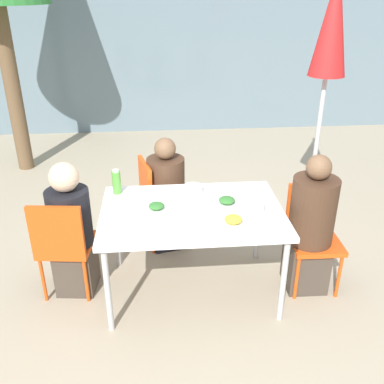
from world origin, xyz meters
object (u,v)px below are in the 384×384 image
person_left (72,232)px  chair_far (157,197)px  bottle (117,182)px  chair_right (313,228)px  chair_left (63,242)px  salad_bowl (193,189)px  person_far (166,197)px  closed_umbrella (331,39)px  person_right (310,229)px  drinking_cup (260,207)px

person_left → chair_far: person_left is taller
bottle → chair_right: bearing=-10.3°
chair_left → chair_far: (0.73, 0.72, 0.00)m
chair_left → chair_far: bearing=50.9°
chair_right → salad_bowl: chair_right is taller
person_far → closed_umbrella: size_ratio=0.44×
chair_left → person_right: person_right is taller
chair_left → chair_right: bearing=7.2°
person_right → person_far: bearing=-32.3°
person_right → bottle: person_right is taller
chair_right → drinking_cup: bearing=18.7°
chair_right → bottle: size_ratio=4.15×
chair_left → bottle: (0.41, 0.31, 0.35)m
person_left → drinking_cup: person_left is taller
chair_right → chair_far: bearing=-27.5°
chair_far → drinking_cup: size_ratio=8.14×
bottle → salad_bowl: size_ratio=1.32×
person_far → chair_right: bearing=46.6°
closed_umbrella → drinking_cup: size_ratio=23.38×
person_far → bottle: 0.65m
person_right → closed_umbrella: closed_umbrella is taller
person_right → drinking_cup: size_ratio=11.09×
chair_left → person_far: 1.07m
chair_far → person_far: (0.09, -0.03, 0.00)m
person_right → salad_bowl: (-0.91, 0.32, 0.23)m
chair_right → person_far: person_far is taller
chair_right → salad_bowl: size_ratio=5.47×
person_left → drinking_cup: (1.44, -0.20, 0.27)m
person_right → chair_far: 1.43m
closed_umbrella → person_right: bearing=-110.0°
person_right → closed_umbrella: size_ratio=0.47×
person_right → salad_bowl: person_right is taller
person_right → chair_far: person_right is taller
person_left → salad_bowl: bearing=17.7°
chair_right → bottle: bottle is taller
closed_umbrella → drinking_cup: bearing=-126.6°
chair_right → person_right: 0.11m
bottle → person_left: bearing=-146.4°
chair_right → closed_umbrella: (0.32, 0.95, 1.36)m
chair_far → bottle: size_ratio=4.15×
person_right → person_far: size_ratio=1.08×
person_left → chair_far: bearing=50.2°
person_far → drinking_cup: 1.10m
closed_umbrella → chair_far: bearing=-170.9°
person_left → person_far: person_left is taller
bottle → salad_bowl: bottle is taller
chair_left → person_left: 0.10m
person_left → chair_right: (1.93, -0.05, -0.03)m
chair_right → person_right: bearing=58.1°
chair_right → person_far: size_ratio=0.79×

